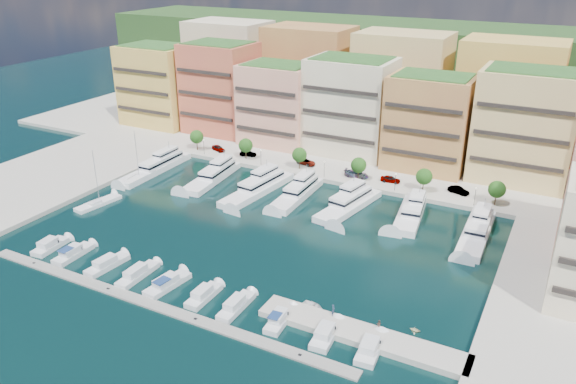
% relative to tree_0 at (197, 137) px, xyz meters
% --- Properties ---
extents(ground, '(400.00, 400.00, 0.00)m').
position_rel_tree_0_xyz_m(ground, '(40.00, -33.50, -4.74)').
color(ground, black).
rests_on(ground, ground).
extents(north_quay, '(220.00, 64.00, 2.00)m').
position_rel_tree_0_xyz_m(north_quay, '(40.00, 28.50, -4.74)').
color(north_quay, '#9E998E').
rests_on(north_quay, ground).
extents(west_quay, '(34.00, 76.00, 2.00)m').
position_rel_tree_0_xyz_m(west_quay, '(-22.00, -41.50, -4.74)').
color(west_quay, '#9E998E').
rests_on(west_quay, ground).
extents(hillside, '(240.00, 40.00, 58.00)m').
position_rel_tree_0_xyz_m(hillside, '(40.00, 76.50, -4.74)').
color(hillside, '#1C3A17').
rests_on(hillside, ground).
extents(south_pontoon, '(72.00, 2.20, 0.35)m').
position_rel_tree_0_xyz_m(south_pontoon, '(37.00, -63.50, -4.74)').
color(south_pontoon, gray).
rests_on(south_pontoon, ground).
extents(finger_pier, '(32.00, 5.00, 2.00)m').
position_rel_tree_0_xyz_m(finger_pier, '(70.00, -55.50, -4.74)').
color(finger_pier, '#9E998E').
rests_on(finger_pier, ground).
extents(apartment_0, '(22.00, 16.50, 24.80)m').
position_rel_tree_0_xyz_m(apartment_0, '(-26.00, 16.49, 8.57)').
color(apartment_0, '#E4B653').
rests_on(apartment_0, north_quay).
extents(apartment_1, '(20.00, 16.50, 26.80)m').
position_rel_tree_0_xyz_m(apartment_1, '(-4.00, 18.49, 9.57)').
color(apartment_1, '#B9503D').
rests_on(apartment_1, north_quay).
extents(apartment_2, '(20.00, 15.50, 22.80)m').
position_rel_tree_0_xyz_m(apartment_2, '(17.00, 16.49, 7.57)').
color(apartment_2, '#E0A17D').
rests_on(apartment_2, north_quay).
extents(apartment_3, '(22.00, 16.50, 25.80)m').
position_rel_tree_0_xyz_m(apartment_3, '(38.00, 18.49, 9.07)').
color(apartment_3, '#F8E5C0').
rests_on(apartment_3, north_quay).
extents(apartment_4, '(20.00, 15.50, 23.80)m').
position_rel_tree_0_xyz_m(apartment_4, '(60.00, 16.49, 8.07)').
color(apartment_4, tan).
rests_on(apartment_4, north_quay).
extents(apartment_5, '(22.00, 16.50, 26.80)m').
position_rel_tree_0_xyz_m(apartment_5, '(82.00, 18.49, 9.57)').
color(apartment_5, '#D5BE70').
rests_on(apartment_5, north_quay).
extents(backblock_0, '(26.00, 18.00, 30.00)m').
position_rel_tree_0_xyz_m(backblock_0, '(-15.00, 40.50, 11.26)').
color(backblock_0, '#F8E5C0').
rests_on(backblock_0, north_quay).
extents(backblock_1, '(26.00, 18.00, 30.00)m').
position_rel_tree_0_xyz_m(backblock_1, '(15.00, 40.50, 11.26)').
color(backblock_1, tan).
rests_on(backblock_1, north_quay).
extents(backblock_2, '(26.00, 18.00, 30.00)m').
position_rel_tree_0_xyz_m(backblock_2, '(45.00, 40.50, 11.26)').
color(backblock_2, '#D5BE70').
rests_on(backblock_2, north_quay).
extents(backblock_3, '(26.00, 18.00, 30.00)m').
position_rel_tree_0_xyz_m(backblock_3, '(75.00, 40.50, 11.26)').
color(backblock_3, '#E4B653').
rests_on(backblock_3, north_quay).
extents(tree_0, '(3.80, 3.80, 5.65)m').
position_rel_tree_0_xyz_m(tree_0, '(0.00, 0.00, 0.00)').
color(tree_0, '#473323').
rests_on(tree_0, north_quay).
extents(tree_1, '(3.80, 3.80, 5.65)m').
position_rel_tree_0_xyz_m(tree_1, '(16.00, 0.00, 0.00)').
color(tree_1, '#473323').
rests_on(tree_1, north_quay).
extents(tree_2, '(3.80, 3.80, 5.65)m').
position_rel_tree_0_xyz_m(tree_2, '(32.00, 0.00, 0.00)').
color(tree_2, '#473323').
rests_on(tree_2, north_quay).
extents(tree_3, '(3.80, 3.80, 5.65)m').
position_rel_tree_0_xyz_m(tree_3, '(48.00, 0.00, 0.00)').
color(tree_3, '#473323').
rests_on(tree_3, north_quay).
extents(tree_4, '(3.80, 3.80, 5.65)m').
position_rel_tree_0_xyz_m(tree_4, '(64.00, 0.00, 0.00)').
color(tree_4, '#473323').
rests_on(tree_4, north_quay).
extents(tree_5, '(3.80, 3.80, 5.65)m').
position_rel_tree_0_xyz_m(tree_5, '(80.00, 0.00, 0.00)').
color(tree_5, '#473323').
rests_on(tree_5, north_quay).
extents(lamppost_0, '(0.30, 0.30, 4.20)m').
position_rel_tree_0_xyz_m(lamppost_0, '(4.00, -2.30, -0.92)').
color(lamppost_0, black).
rests_on(lamppost_0, north_quay).
extents(lamppost_1, '(0.30, 0.30, 4.20)m').
position_rel_tree_0_xyz_m(lamppost_1, '(22.00, -2.30, -0.92)').
color(lamppost_1, black).
rests_on(lamppost_1, north_quay).
extents(lamppost_2, '(0.30, 0.30, 4.20)m').
position_rel_tree_0_xyz_m(lamppost_2, '(40.00, -2.30, -0.92)').
color(lamppost_2, black).
rests_on(lamppost_2, north_quay).
extents(lamppost_3, '(0.30, 0.30, 4.20)m').
position_rel_tree_0_xyz_m(lamppost_3, '(58.00, -2.30, -0.92)').
color(lamppost_3, black).
rests_on(lamppost_3, north_quay).
extents(lamppost_4, '(0.30, 0.30, 4.20)m').
position_rel_tree_0_xyz_m(lamppost_4, '(76.00, -2.30, -0.92)').
color(lamppost_4, black).
rests_on(lamppost_4, north_quay).
extents(yacht_0, '(4.73, 24.71, 7.30)m').
position_rel_tree_0_xyz_m(yacht_0, '(-0.98, -15.79, -3.53)').
color(yacht_0, white).
rests_on(yacht_0, ground).
extents(yacht_1, '(6.89, 21.65, 7.30)m').
position_rel_tree_0_xyz_m(yacht_1, '(15.42, -14.30, -3.65)').
color(yacht_1, white).
rests_on(yacht_1, ground).
extents(yacht_2, '(7.45, 24.16, 7.30)m').
position_rel_tree_0_xyz_m(yacht_2, '(29.23, -15.39, -3.53)').
color(yacht_2, white).
rests_on(yacht_2, ground).
extents(yacht_3, '(5.14, 20.40, 7.30)m').
position_rel_tree_0_xyz_m(yacht_3, '(38.67, -13.79, -3.53)').
color(yacht_3, white).
rests_on(yacht_3, ground).
extents(yacht_4, '(8.59, 21.41, 7.30)m').
position_rel_tree_0_xyz_m(yacht_4, '(51.58, -14.11, -3.65)').
color(yacht_4, white).
rests_on(yacht_4, ground).
extents(yacht_5, '(7.14, 18.21, 7.30)m').
position_rel_tree_0_xyz_m(yacht_5, '(64.92, -12.62, -3.53)').
color(yacht_5, white).
rests_on(yacht_5, ground).
extents(yacht_6, '(5.39, 21.76, 7.30)m').
position_rel_tree_0_xyz_m(yacht_6, '(78.95, -14.41, -3.53)').
color(yacht_6, white).
rests_on(yacht_6, ground).
extents(cruiser_0, '(3.49, 7.52, 2.55)m').
position_rel_tree_0_xyz_m(cruiser_0, '(7.91, -58.08, -4.20)').
color(cruiser_0, silver).
rests_on(cruiser_0, ground).
extents(cruiser_1, '(2.92, 8.30, 2.66)m').
position_rel_tree_0_xyz_m(cruiser_1, '(14.03, -58.11, -4.17)').
color(cruiser_1, silver).
rests_on(cruiser_1, ground).
extents(cruiser_2, '(3.41, 8.75, 2.55)m').
position_rel_tree_0_xyz_m(cruiser_2, '(22.49, -58.09, -4.20)').
color(cruiser_2, silver).
rests_on(cruiser_2, ground).
extents(cruiser_3, '(2.54, 9.08, 2.55)m').
position_rel_tree_0_xyz_m(cruiser_3, '(29.61, -58.10, -4.20)').
color(cruiser_3, silver).
rests_on(cruiser_3, ground).
extents(cruiser_4, '(3.88, 9.14, 2.66)m').
position_rel_tree_0_xyz_m(cruiser_4, '(36.17, -58.12, -4.17)').
color(cruiser_4, silver).
rests_on(cruiser_4, ground).
extents(cruiser_5, '(2.60, 7.57, 2.55)m').
position_rel_tree_0_xyz_m(cruiser_5, '(43.63, -58.08, -4.20)').
color(cruiser_5, silver).
rests_on(cruiser_5, ground).
extents(cruiser_6, '(2.57, 8.41, 2.55)m').
position_rel_tree_0_xyz_m(cruiser_6, '(49.91, -58.09, -4.20)').
color(cruiser_6, silver).
rests_on(cruiser_6, ground).
extents(cruiser_7, '(2.91, 7.23, 2.66)m').
position_rel_tree_0_xyz_m(cruiser_7, '(57.76, -58.09, -4.17)').
color(cruiser_7, silver).
rests_on(cruiser_7, ground).
extents(cruiser_8, '(3.34, 7.55, 2.55)m').
position_rel_tree_0_xyz_m(cruiser_8, '(65.48, -58.08, -4.20)').
color(cruiser_8, silver).
rests_on(cruiser_8, ground).
extents(cruiser_9, '(3.41, 7.46, 2.55)m').
position_rel_tree_0_xyz_m(cruiser_9, '(72.38, -58.08, -4.20)').
color(cruiser_9, silver).
rests_on(cruiser_9, ground).
extents(sailboat_2, '(3.52, 9.93, 13.20)m').
position_rel_tree_0_xyz_m(sailboat_2, '(-0.61, -23.93, -4.43)').
color(sailboat_2, white).
rests_on(sailboat_2, ground).
extents(sailboat_1, '(4.48, 11.16, 13.20)m').
position_rel_tree_0_xyz_m(sailboat_1, '(1.15, -38.95, -4.44)').
color(sailboat_1, white).
rests_on(sailboat_1, ground).
extents(tender_0, '(4.06, 3.23, 0.76)m').
position_rel_tree_0_xyz_m(tender_0, '(60.64, -52.10, -4.37)').
color(tender_0, silver).
rests_on(tender_0, ground).
extents(tender_1, '(1.96, 1.85, 0.82)m').
position_rel_tree_0_xyz_m(tender_1, '(60.56, -52.50, -4.33)').
color(tender_1, beige).
rests_on(tender_1, ground).
extents(tender_3, '(1.63, 1.41, 0.86)m').
position_rel_tree_0_xyz_m(tender_3, '(76.74, -50.57, -4.31)').
color(tender_3, beige).
rests_on(tender_3, ground).
extents(car_0, '(4.98, 3.44, 1.57)m').
position_rel_tree_0_xyz_m(car_0, '(5.81, 1.90, -2.96)').
color(car_0, gray).
rests_on(car_0, north_quay).
extents(car_1, '(4.71, 2.62, 1.47)m').
position_rel_tree_0_xyz_m(car_1, '(15.44, 1.95, -3.01)').
color(car_1, gray).
rests_on(car_1, north_quay).
extents(car_2, '(5.56, 3.28, 1.45)m').
position_rel_tree_0_xyz_m(car_2, '(32.18, 3.55, -3.02)').
color(car_2, gray).
rests_on(car_2, north_quay).
extents(car_3, '(6.08, 2.79, 1.72)m').
position_rel_tree_0_xyz_m(car_3, '(47.03, 1.33, -2.88)').
color(car_3, gray).
rests_on(car_3, north_quay).
extents(car_4, '(4.84, 2.21, 1.61)m').
position_rel_tree_0_xyz_m(car_4, '(55.52, 2.07, -2.94)').
color(car_4, gray).
rests_on(car_4, north_quay).
extents(car_5, '(5.15, 3.11, 1.60)m').
position_rel_tree_0_xyz_m(car_5, '(71.53, 2.72, -2.94)').
color(car_5, gray).
rests_on(car_5, north_quay).
extents(person_0, '(0.54, 0.75, 1.93)m').
position_rel_tree_0_xyz_m(person_0, '(64.77, -53.71, -2.78)').
color(person_0, '#222F45').
rests_on(person_0, finger_pier).
extents(person_1, '(0.76, 0.61, 1.52)m').
position_rel_tree_0_xyz_m(person_1, '(72.05, -53.60, -2.98)').
color(person_1, brown).
rests_on(person_1, finger_pier).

